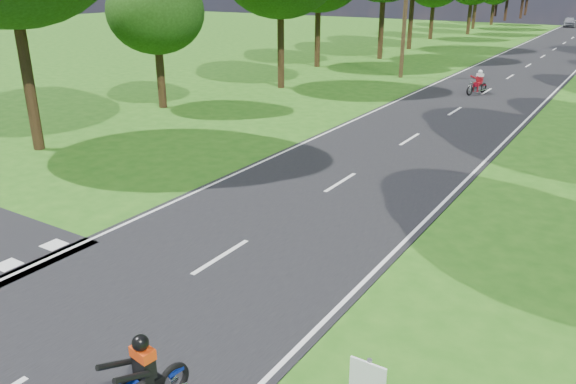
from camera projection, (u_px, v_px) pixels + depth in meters
The scene contains 7 objects.
ground at pixel (159, 296), 11.45m from camera, with size 160.00×160.00×0.00m, color #255C15.
main_road at pixel (555, 49), 50.85m from camera, with size 7.00×140.00×0.02m, color black.
road_markings at pixel (549, 51), 49.44m from camera, with size 7.40×140.00×0.01m.
telegraph_pole at pixel (405, 12), 35.07m from camera, with size 1.20×0.26×8.00m.
rider_near_blue at pixel (133, 381), 7.99m from camera, with size 0.55×1.64×1.37m, color navy, non-canonical shape.
rider_far_red at pixel (477, 82), 30.98m from camera, with size 0.53×1.59×1.33m, color #A30C20, non-canonical shape.
distant_car at pixel (570, 22), 73.64m from camera, with size 1.51×3.75×1.28m, color #A8AAAF.
Camera 1 is at (7.56, -6.97, 6.08)m, focal length 35.00 mm.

